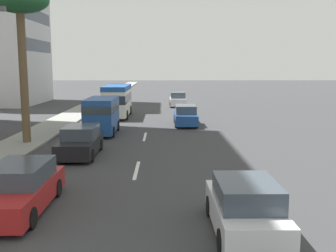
% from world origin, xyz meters
% --- Properties ---
extents(ground_plane, '(198.00, 198.00, 0.00)m').
position_xyz_m(ground_plane, '(31.50, 0.00, 0.00)').
color(ground_plane, '#38383A').
extents(sidewalk_right, '(162.00, 2.82, 0.15)m').
position_xyz_m(sidewalk_right, '(31.50, 7.36, 0.07)').
color(sidewalk_right, gray).
rests_on(sidewalk_right, ground_plane).
extents(lane_stripe_mid, '(3.20, 0.16, 0.01)m').
position_xyz_m(lane_stripe_mid, '(12.77, 0.00, 0.01)').
color(lane_stripe_mid, silver).
rests_on(lane_stripe_mid, ground_plane).
extents(lane_stripe_far, '(3.20, 0.16, 0.01)m').
position_xyz_m(lane_stripe_far, '(21.47, 0.00, 0.01)').
color(lane_stripe_far, silver).
rests_on(lane_stripe_far, ground_plane).
extents(minibus_lead, '(6.85, 2.26, 2.95)m').
position_xyz_m(minibus_lead, '(32.20, 3.03, 1.62)').
color(minibus_lead, silver).
rests_on(minibus_lead, ground_plane).
extents(car_second, '(4.11, 1.84, 1.57)m').
position_xyz_m(car_second, '(5.81, -3.50, 0.74)').
color(car_second, silver).
rests_on(car_second, ground_plane).
extents(car_third, '(4.13, 1.89, 1.70)m').
position_xyz_m(car_third, '(41.77, -2.99, 0.80)').
color(car_third, silver).
rests_on(car_third, ground_plane).
extents(car_fourth, '(4.49, 1.85, 1.57)m').
position_xyz_m(car_fourth, '(15.84, 3.15, 0.75)').
color(car_fourth, black).
rests_on(car_fourth, ground_plane).
extents(car_fifth, '(4.68, 1.93, 1.54)m').
position_xyz_m(car_fifth, '(7.73, 3.51, 0.73)').
color(car_fifth, '#A51E1E').
rests_on(car_fifth, ground_plane).
extents(car_sixth, '(4.79, 1.79, 1.63)m').
position_xyz_m(car_sixth, '(26.81, -3.04, 0.77)').
color(car_sixth, '#1E478C').
rests_on(car_sixth, ground_plane).
extents(van_seventh, '(4.62, 2.05, 2.52)m').
position_xyz_m(van_seventh, '(22.63, 3.03, 1.44)').
color(van_seventh, '#1E478C').
rests_on(van_seventh, ground_plane).
extents(palm_tree, '(3.37, 3.37, 9.10)m').
position_xyz_m(palm_tree, '(18.96, 7.05, 8.07)').
color(palm_tree, brown).
rests_on(palm_tree, sidewalk_right).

